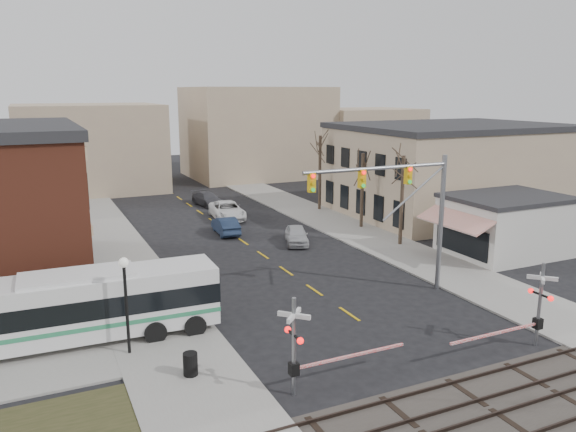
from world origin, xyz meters
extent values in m
plane|color=black|center=(0.00, 0.00, 0.00)|extent=(160.00, 160.00, 0.00)
cube|color=gray|center=(-9.50, 20.00, 0.06)|extent=(5.00, 60.00, 0.12)
cube|color=gray|center=(9.50, 20.00, 0.06)|extent=(5.00, 60.00, 0.12)
cube|color=#332D28|center=(0.00, -8.00, 0.03)|extent=(160.00, 5.00, 0.06)
cube|color=#2D231E|center=(0.00, -7.52, 0.12)|extent=(160.00, 0.08, 0.14)
cube|color=#2D231E|center=(0.00, -6.08, 0.12)|extent=(160.00, 0.08, 0.14)
cube|color=#2D231E|center=(0.00, -8.48, 0.12)|extent=(160.00, 0.08, 0.14)
cube|color=tan|center=(-11.95, 16.00, 4.30)|extent=(0.10, 15.00, 0.50)
cube|color=tan|center=(-11.95, 16.00, 8.40)|extent=(0.10, 15.00, 0.70)
cube|color=black|center=(-11.95, 16.00, 1.80)|extent=(0.08, 13.00, 2.60)
cube|color=tan|center=(22.00, 20.00, 4.00)|extent=(20.00, 15.00, 8.00)
cube|color=#262628|center=(22.00, 20.00, 8.25)|extent=(20.30, 15.30, 0.50)
cube|color=beige|center=(16.00, 7.00, 2.00)|extent=(8.00, 6.00, 4.00)
cube|color=#262628|center=(16.00, 7.00, 4.15)|extent=(8.20, 6.20, 0.30)
cube|color=red|center=(11.20, 7.00, 3.00)|extent=(1.68, 6.00, 0.87)
cylinder|color=#382B21|center=(10.50, 12.00, 3.50)|extent=(0.28, 0.28, 6.75)
cylinder|color=#382B21|center=(10.80, 18.00, 3.27)|extent=(0.28, 0.28, 6.30)
cylinder|color=#382B21|center=(11.00, 26.00, 3.72)|extent=(0.28, 0.28, 7.20)
cube|color=silver|center=(-13.14, 4.28, 1.85)|extent=(12.69, 3.13, 2.81)
cube|color=black|center=(-13.14, 4.28, 2.05)|extent=(12.73, 3.17, 0.95)
cube|color=#2B8156|center=(-13.14, 4.28, 1.21)|extent=(12.73, 3.17, 0.21)
cylinder|color=black|center=(-13.14, 4.28, 0.53)|extent=(1.14, 2.76, 1.05)
cylinder|color=gray|center=(6.79, 3.18, 4.00)|extent=(0.28, 0.28, 8.00)
cylinder|color=gray|center=(2.28, 3.18, 7.50)|extent=(9.01, 0.20, 0.20)
cube|color=gold|center=(4.29, 3.18, 7.00)|extent=(0.35, 0.30, 1.00)
cube|color=gold|center=(1.29, 3.18, 7.00)|extent=(0.35, 0.30, 1.00)
cube|color=gold|center=(-1.71, 3.18, 7.00)|extent=(0.35, 0.30, 1.00)
cylinder|color=gray|center=(-6.14, -4.03, 2.00)|extent=(0.16, 0.16, 4.00)
cube|color=silver|center=(-6.14, -4.03, 3.30)|extent=(1.00, 1.00, 0.18)
cube|color=silver|center=(-6.14, -4.03, 3.30)|extent=(1.00, 1.00, 0.18)
sphere|color=#FF0C0C|center=(-6.14, -4.58, 2.50)|extent=(0.26, 0.26, 0.26)
sphere|color=#FF0C0C|center=(-6.14, -3.48, 2.50)|extent=(0.26, 0.26, 0.26)
cube|color=black|center=(-6.14, -4.03, 1.10)|extent=(0.35, 0.35, 0.50)
cube|color=#FF0C0C|center=(-3.54, -4.03, 1.10)|extent=(5.00, 0.10, 0.10)
cylinder|color=gray|center=(5.91, -4.87, 2.00)|extent=(0.16, 0.16, 4.00)
cube|color=silver|center=(5.91, -4.87, 3.30)|extent=(1.00, 1.00, 0.18)
cube|color=silver|center=(5.91, -4.87, 3.30)|extent=(1.00, 1.00, 0.18)
sphere|color=#FF0C0C|center=(5.91, -5.42, 2.50)|extent=(0.26, 0.26, 0.26)
sphere|color=#FF0C0C|center=(5.91, -4.32, 2.50)|extent=(0.26, 0.26, 0.26)
cube|color=black|center=(5.91, -4.87, 1.10)|extent=(0.35, 0.35, 0.50)
cube|color=#FF0C0C|center=(3.31, -4.87, 1.10)|extent=(5.00, 0.10, 0.10)
cylinder|color=black|center=(-11.36, 2.10, 2.15)|extent=(0.14, 0.14, 4.06)
sphere|color=silver|center=(-11.36, 2.10, 4.33)|extent=(0.44, 0.44, 0.44)
cylinder|color=black|center=(-9.41, -1.02, 0.60)|extent=(0.60, 0.60, 0.96)
imported|color=#A7A8AC|center=(3.55, 15.77, 0.69)|extent=(2.99, 4.39, 1.39)
imported|color=#18253D|center=(-0.43, 20.97, 0.71)|extent=(1.83, 4.42, 1.42)
imported|color=silver|center=(1.49, 26.17, 0.80)|extent=(3.30, 6.00, 1.59)
imported|color=#444449|center=(1.68, 32.88, 0.68)|extent=(2.65, 4.94, 1.36)
imported|color=#5B5249|center=(-9.97, 3.41, 0.92)|extent=(0.53, 0.67, 1.61)
imported|color=#2F3552|center=(-9.52, 7.46, 0.93)|extent=(0.94, 0.99, 1.61)
camera|label=1|loc=(-14.68, -21.86, 11.58)|focal=35.00mm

